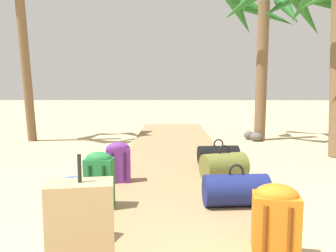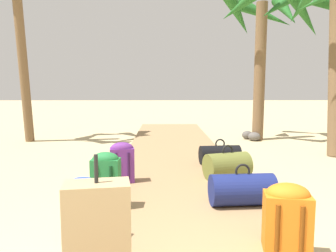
{
  "view_description": "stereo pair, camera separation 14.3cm",
  "coord_description": "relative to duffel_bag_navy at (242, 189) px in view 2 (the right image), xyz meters",
  "views": [
    {
      "loc": [
        -0.07,
        -0.98,
        1.32
      ],
      "look_at": [
        -0.12,
        5.7,
        0.55
      ],
      "focal_mm": 35.64,
      "sensor_mm": 36.0,
      "label": 1
    },
    {
      "loc": [
        -0.21,
        -0.98,
        1.32
      ],
      "look_at": [
        -0.12,
        5.7,
        0.55
      ],
      "focal_mm": 35.64,
      "sensor_mm": 36.0,
      "label": 2
    }
  ],
  "objects": [
    {
      "name": "duffel_bag_black",
      "position": [
        0.09,
        1.92,
        -0.02
      ],
      "size": [
        0.68,
        0.38,
        0.41
      ],
      "color": "black",
      "rests_on": "boardwalk"
    },
    {
      "name": "palm_tree_near_right",
      "position": [
        1.59,
        4.95,
        2.63
      ],
      "size": [
        2.16,
        2.24,
        3.74
      ],
      "color": "brown",
      "rests_on": "ground"
    },
    {
      "name": "ground_plane",
      "position": [
        -0.62,
        1.71,
        -0.25
      ],
      "size": [
        60.0,
        60.0,
        0.0
      ],
      "primitive_type": "plane",
      "color": "tan"
    },
    {
      "name": "rock_right_mid",
      "position": [
        1.33,
        5.05,
        -0.14
      ],
      "size": [
        0.31,
        0.26,
        0.22
      ],
      "primitive_type": "ellipsoid",
      "rotation": [
        0.0,
        0.0,
        2.96
      ],
      "color": "#5B5651",
      "rests_on": "ground"
    },
    {
      "name": "backpack_purple",
      "position": [
        -1.38,
        0.89,
        0.11
      ],
      "size": [
        0.34,
        0.24,
        0.53
      ],
      "color": "#6B2D84",
      "rests_on": "boardwalk"
    },
    {
      "name": "suitcase_tan",
      "position": [
        -1.23,
        -1.47,
        0.17
      ],
      "size": [
        0.42,
        0.28,
        0.85
      ],
      "color": "tan",
      "rests_on": "boardwalk"
    },
    {
      "name": "palm_tree_far_right",
      "position": [
        2.43,
        3.0,
        2.35
      ],
      "size": [
        2.11,
        2.42,
        3.5
      ],
      "color": "brown",
      "rests_on": "ground"
    },
    {
      "name": "rock_right_near",
      "position": [
        1.43,
        4.78,
        -0.14
      ],
      "size": [
        0.39,
        0.37,
        0.22
      ],
      "primitive_type": "ellipsoid",
      "rotation": [
        0.0,
        0.0,
        2.72
      ],
      "color": "#5B5651",
      "rests_on": "ground"
    },
    {
      "name": "duffel_bag_olive",
      "position": [
        0.04,
        1.03,
        0.01
      ],
      "size": [
        0.67,
        0.53,
        0.47
      ],
      "color": "olive",
      "rests_on": "boardwalk"
    },
    {
      "name": "backpack_green",
      "position": [
        -1.42,
        -0.07,
        0.14
      ],
      "size": [
        0.29,
        0.21,
        0.59
      ],
      "color": "#237538",
      "rests_on": "boardwalk"
    },
    {
      "name": "duffel_bag_navy",
      "position": [
        0.0,
        0.0,
        0.0
      ],
      "size": [
        0.7,
        0.39,
        0.45
      ],
      "color": "navy",
      "rests_on": "boardwalk"
    },
    {
      "name": "backpack_orange",
      "position": [
        0.1,
        -1.0,
        0.11
      ],
      "size": [
        0.38,
        0.3,
        0.53
      ],
      "color": "orange",
      "rests_on": "boardwalk"
    },
    {
      "name": "backpack_blue",
      "position": [
        -1.47,
        -0.83,
        0.11
      ],
      "size": [
        0.34,
        0.27,
        0.53
      ],
      "color": "#2847B7",
      "rests_on": "boardwalk"
    },
    {
      "name": "boardwalk",
      "position": [
        -0.62,
        2.75,
        -0.21
      ],
      "size": [
        1.85,
        10.36,
        0.08
      ],
      "primitive_type": "cube",
      "color": "#9E7A51",
      "rests_on": "ground"
    }
  ]
}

